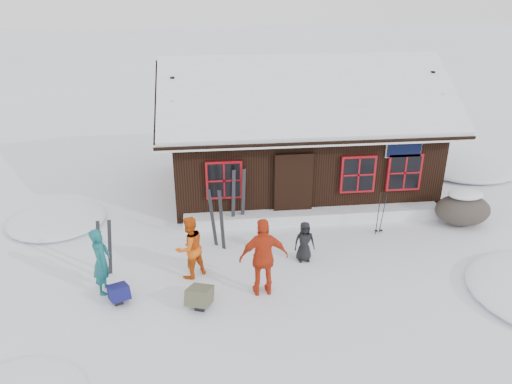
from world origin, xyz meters
TOP-DOWN VIEW (x-y plane):
  - ground at (0.00, 0.00)m, footprint 120.00×120.00m
  - mountain_hut at (1.50, 4.98)m, footprint 8.90×6.09m
  - snow_drift at (1.50, 2.25)m, footprint 7.60×0.60m
  - snow_mounds at (1.65, 1.86)m, footprint 20.60×13.20m
  - skier_teal at (-4.04, -0.68)m, footprint 0.46×0.63m
  - skier_orange_left at (-2.07, -0.26)m, footprint 0.97×0.93m
  - skier_orange_right at (-0.42, -1.16)m, footprint 1.13×0.52m
  - skier_crouched at (0.78, 0.13)m, footprint 0.53×0.35m
  - boulder at (5.74, 1.61)m, footprint 1.60×1.20m
  - ski_pair_left at (-4.09, -0.00)m, footprint 0.44×0.19m
  - ski_pair_mid at (-1.37, 1.07)m, footprint 0.44×0.31m
  - ski_pair_right at (-0.72, 2.20)m, footprint 0.45×0.16m
  - ski_poles at (3.16, 1.30)m, footprint 0.23×0.11m
  - backpack_blue at (-3.66, -1.10)m, footprint 0.59×0.67m
  - backpack_olive at (-1.88, -1.48)m, footprint 0.66×0.76m

SIDE VIEW (x-z plane):
  - ground at x=0.00m, z-range 0.00..0.00m
  - snow_mounds at x=1.65m, z-range -0.24..0.24m
  - backpack_blue at x=-3.66m, z-range 0.00..0.30m
  - snow_drift at x=1.50m, z-range 0.00..0.35m
  - backpack_olive at x=-1.88m, z-range 0.00..0.35m
  - boulder at x=5.74m, z-range 0.01..0.94m
  - skier_crouched at x=0.78m, z-range 0.00..1.07m
  - ski_poles at x=3.16m, z-range -0.04..1.25m
  - ski_pair_left at x=-4.09m, z-range -0.05..1.47m
  - skier_orange_left at x=-2.07m, z-range 0.00..1.57m
  - ski_pair_mid at x=-1.37m, z-range -0.05..1.64m
  - skier_teal at x=-4.04m, z-range 0.00..1.60m
  - ski_pair_right at x=-0.72m, z-range -0.05..1.74m
  - skier_orange_right at x=-0.42m, z-range 0.00..1.88m
  - mountain_hut at x=1.50m, z-range -0.63..3.79m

